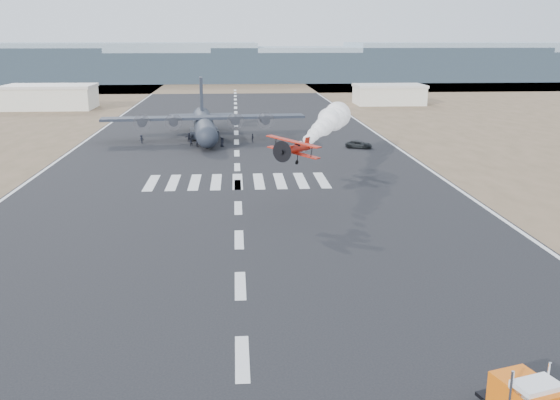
{
  "coord_description": "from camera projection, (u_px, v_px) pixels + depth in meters",
  "views": [
    {
      "loc": [
        -0.16,
        -35.82,
        19.83
      ],
      "look_at": [
        4.15,
        24.18,
        4.0
      ],
      "focal_mm": 40.0,
      "sensor_mm": 36.0,
      "label": 1
    }
  ],
  "objects": [
    {
      "name": "ridge_seg_c",
      "position": [
        92.0,
        62.0,
        283.72
      ],
      "size": [
        150.0,
        50.0,
        17.0
      ],
      "primitive_type": "cube",
      "color": "gray",
      "rests_on": "ground"
    },
    {
      "name": "transport_aircraft",
      "position": [
        204.0,
        124.0,
        124.06
      ],
      "size": [
        39.64,
        32.59,
        11.43
      ],
      "rotation": [
        0.0,
        0.0,
        0.08
      ],
      "color": "black",
      "rests_on": "ground"
    },
    {
      "name": "ridge_seg_f",
      "position": [
        507.0,
        61.0,
        297.25
      ],
      "size": [
        150.0,
        50.0,
        17.0
      ],
      "primitive_type": "cube",
      "color": "gray",
      "rests_on": "ground"
    },
    {
      "name": "runway_markings",
      "position": [
        237.0,
        167.0,
        97.48
      ],
      "size": [
        60.0,
        260.0,
        0.01
      ],
      "primitive_type": null,
      "color": "silver",
      "rests_on": "ground"
    },
    {
      "name": "smoke_trail",
      "position": [
        332.0,
        119.0,
        96.38
      ],
      "size": [
        11.55,
        30.22,
        4.3
      ],
      "rotation": [
        0.0,
        0.0,
        -0.31
      ],
      "color": "white"
    },
    {
      "name": "crew_d",
      "position": [
        253.0,
        138.0,
        120.21
      ],
      "size": [
        0.58,
        1.02,
        1.69
      ],
      "primitive_type": "imported",
      "rotation": [
        0.0,
        0.0,
        1.5
      ],
      "color": "black",
      "rests_on": "ground"
    },
    {
      "name": "crew_g",
      "position": [
        203.0,
        141.0,
        116.93
      ],
      "size": [
        0.77,
        0.73,
        1.65
      ],
      "primitive_type": "imported",
      "rotation": [
        0.0,
        0.0,
        2.62
      ],
      "color": "black",
      "rests_on": "ground"
    },
    {
      "name": "aerobatic_biplane",
      "position": [
        295.0,
        149.0,
        71.91
      ],
      "size": [
        6.8,
        6.4,
        2.99
      ],
      "rotation": [
        0.0,
        0.13,
        -0.31
      ],
      "color": "#AA1D0B"
    },
    {
      "name": "crew_e",
      "position": [
        222.0,
        142.0,
        115.18
      ],
      "size": [
        0.92,
        1.03,
        1.8
      ],
      "primitive_type": "imported",
      "rotation": [
        0.0,
        0.0,
        1.03
      ],
      "color": "black",
      "rests_on": "ground"
    },
    {
      "name": "hangar_left",
      "position": [
        50.0,
        97.0,
        175.0
      ],
      "size": [
        24.5,
        14.5,
        6.7
      ],
      "color": "beige",
      "rests_on": "ground"
    },
    {
      "name": "scrub_far",
      "position": [
        235.0,
        85.0,
        261.46
      ],
      "size": [
        500.0,
        80.0,
        0.0
      ],
      "primitive_type": "cube",
      "color": "brown",
      "rests_on": "ground"
    },
    {
      "name": "hangar_right",
      "position": [
        389.0,
        94.0,
        186.72
      ],
      "size": [
        20.5,
        12.5,
        5.9
      ],
      "color": "beige",
      "rests_on": "ground"
    },
    {
      "name": "crew_a",
      "position": [
        208.0,
        138.0,
        119.77
      ],
      "size": [
        0.74,
        0.66,
        1.74
      ],
      "primitive_type": "imported",
      "rotation": [
        0.0,
        0.0,
        3.38
      ],
      "color": "black",
      "rests_on": "ground"
    },
    {
      "name": "crew_h",
      "position": [
        191.0,
        142.0,
        115.92
      ],
      "size": [
        0.93,
        0.83,
        1.63
      ],
      "primitive_type": "imported",
      "rotation": [
        0.0,
        0.0,
        3.7
      ],
      "color": "black",
      "rests_on": "ground"
    },
    {
      "name": "ridge_seg_d",
      "position": [
        235.0,
        66.0,
        288.74
      ],
      "size": [
        150.0,
        50.0,
        13.0
      ],
      "primitive_type": "cube",
      "color": "gray",
      "rests_on": "ground"
    },
    {
      "name": "support_vehicle",
      "position": [
        359.0,
        144.0,
        113.94
      ],
      "size": [
        5.34,
        4.07,
        1.35
      ],
      "primitive_type": "imported",
      "rotation": [
        0.0,
        0.0,
        1.14
      ],
      "color": "black",
      "rests_on": "ground"
    },
    {
      "name": "crew_b",
      "position": [
        198.0,
        142.0,
        115.23
      ],
      "size": [
        0.52,
        0.82,
        1.67
      ],
      "primitive_type": "imported",
      "rotation": [
        0.0,
        0.0,
        1.55
      ],
      "color": "black",
      "rests_on": "ground"
    },
    {
      "name": "ground",
      "position": [
        242.0,
        358.0,
        39.61
      ],
      "size": [
        500.0,
        500.0,
        0.0
      ],
      "primitive_type": "plane",
      "color": "black",
      "rests_on": "ground"
    },
    {
      "name": "crew_f",
      "position": [
        189.0,
        137.0,
        120.58
      ],
      "size": [
        1.7,
        0.66,
        1.8
      ],
      "primitive_type": "imported",
      "rotation": [
        0.0,
        0.0,
        6.21
      ],
      "color": "black",
      "rests_on": "ground"
    },
    {
      "name": "ridge_seg_e",
      "position": [
        373.0,
        63.0,
        293.0
      ],
      "size": [
        150.0,
        50.0,
        15.0
      ],
      "primitive_type": "cube",
      "color": "gray",
      "rests_on": "ground"
    },
    {
      "name": "crew_c",
      "position": [
        141.0,
        139.0,
        119.14
      ],
      "size": [
        1.04,
        1.04,
        1.56
      ],
      "primitive_type": "imported",
      "rotation": [
        0.0,
        0.0,
        3.93
      ],
      "color": "black",
      "rests_on": "ground"
    }
  ]
}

